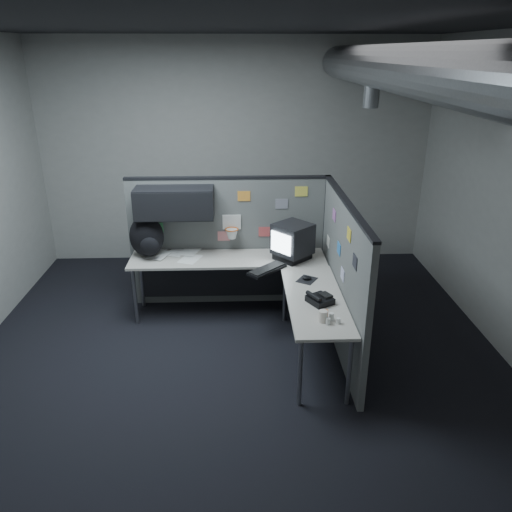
{
  "coord_description": "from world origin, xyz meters",
  "views": [
    {
      "loc": [
        0.03,
        -4.45,
        2.99
      ],
      "look_at": [
        0.21,
        0.35,
        1.01
      ],
      "focal_mm": 35.0,
      "sensor_mm": 36.0,
      "label": 1
    }
  ],
  "objects_px": {
    "monitor": "(293,241)",
    "backpack": "(147,237)",
    "phone": "(320,299)",
    "desk": "(249,276)",
    "keyboard": "(267,269)"
  },
  "relations": [
    {
      "from": "desk",
      "to": "monitor",
      "type": "relative_size",
      "value": 4.36
    },
    {
      "from": "monitor",
      "to": "phone",
      "type": "height_order",
      "value": "monitor"
    },
    {
      "from": "desk",
      "to": "backpack",
      "type": "bearing_deg",
      "value": 163.09
    },
    {
      "from": "monitor",
      "to": "keyboard",
      "type": "xyz_separation_m",
      "value": [
        -0.31,
        -0.34,
        -0.2
      ]
    },
    {
      "from": "monitor",
      "to": "phone",
      "type": "xyz_separation_m",
      "value": [
        0.15,
        -1.11,
        -0.18
      ]
    },
    {
      "from": "monitor",
      "to": "phone",
      "type": "relative_size",
      "value": 1.81
    },
    {
      "from": "keyboard",
      "to": "phone",
      "type": "bearing_deg",
      "value": -58.53
    },
    {
      "from": "keyboard",
      "to": "phone",
      "type": "xyz_separation_m",
      "value": [
        0.47,
        -0.77,
        0.02
      ]
    },
    {
      "from": "monitor",
      "to": "backpack",
      "type": "xyz_separation_m",
      "value": [
        -1.7,
        0.14,
        0.02
      ]
    },
    {
      "from": "desk",
      "to": "monitor",
      "type": "height_order",
      "value": "monitor"
    },
    {
      "from": "desk",
      "to": "phone",
      "type": "bearing_deg",
      "value": -53.34
    },
    {
      "from": "desk",
      "to": "keyboard",
      "type": "xyz_separation_m",
      "value": [
        0.19,
        -0.12,
        0.14
      ]
    },
    {
      "from": "desk",
      "to": "keyboard",
      "type": "relative_size",
      "value": 4.95
    },
    {
      "from": "monitor",
      "to": "backpack",
      "type": "distance_m",
      "value": 1.7
    },
    {
      "from": "desk",
      "to": "keyboard",
      "type": "bearing_deg",
      "value": -31.62
    }
  ]
}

